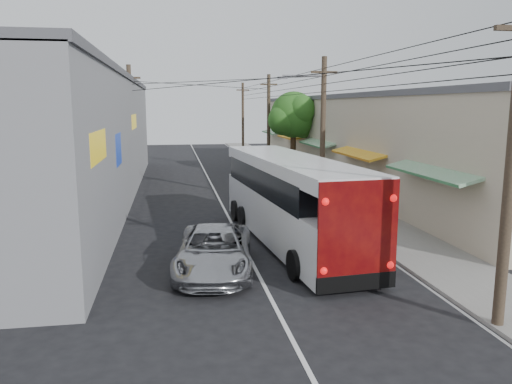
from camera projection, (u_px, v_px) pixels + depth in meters
ground at (277, 310)px, 13.55m from camera, size 120.00×120.00×0.00m
sidewalk at (309, 186)px, 34.03m from camera, size 3.00×80.00×0.12m
building_right at (362, 138)px, 36.19m from camera, size 7.09×40.00×6.25m
building_left at (71, 138)px, 29.01m from camera, size 7.20×36.00×7.25m
utility_poles at (260, 126)px, 33.10m from camera, size 11.80×45.28×8.00m
street_tree at (294, 116)px, 39.15m from camera, size 4.40×4.00×6.60m
coach_bus at (290, 199)px, 19.97m from camera, size 3.66×12.24×3.48m
jeepney at (214, 251)px, 16.55m from camera, size 3.13×5.59×1.48m
parked_suv at (301, 188)px, 28.73m from camera, size 2.33×5.73×1.66m
parked_car_mid at (274, 171)px, 36.28m from camera, size 2.27×4.86×1.61m
parked_car_far at (249, 163)px, 42.50m from camera, size 1.56×3.99×1.29m
pedestrian_near at (380, 203)px, 24.04m from camera, size 0.56×0.38×1.47m
pedestrian_far at (341, 183)px, 29.62m from camera, size 0.99×0.92×1.62m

